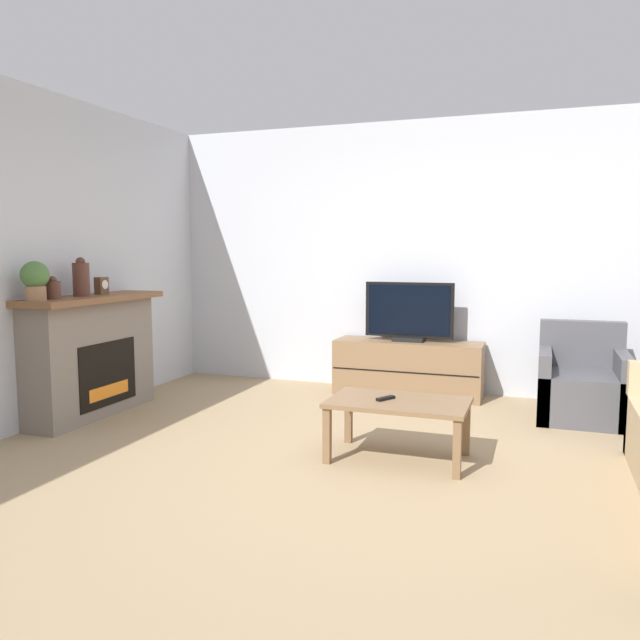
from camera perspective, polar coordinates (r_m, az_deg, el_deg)
ground_plane at (r=4.11m, az=4.63°, el=-13.81°), size 24.00×24.00×0.00m
wall_back at (r=6.34m, az=10.74°, el=5.65°), size 12.00×0.06×2.70m
wall_left at (r=5.34m, az=-26.13°, el=5.01°), size 0.06×12.00×2.70m
fireplace at (r=5.70m, az=-20.17°, el=-2.99°), size 0.46×1.42×1.04m
mantel_vase_left at (r=5.30m, az=-23.22°, el=2.62°), size 0.12×0.12×0.18m
mantel_vase_centre_left at (r=5.54m, az=-21.00°, el=3.58°), size 0.14×0.14×0.33m
mantel_clock at (r=5.73m, az=-19.35°, el=2.98°), size 0.08×0.11×0.15m
potted_plant at (r=5.17m, az=-24.60°, el=3.44°), size 0.21×0.21×0.30m
tv_stand at (r=6.20m, az=8.06°, el=-4.38°), size 1.43×0.44×0.53m
tv at (r=6.12m, az=8.13°, el=0.56°), size 0.87×0.18×0.58m
armchair at (r=5.74m, az=22.80°, el=-5.66°), size 0.70×0.76×0.80m
coffee_table at (r=4.29m, az=7.18°, el=-8.00°), size 0.93×0.57×0.41m
remote at (r=4.28m, az=6.02°, el=-7.14°), size 0.11×0.15×0.02m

